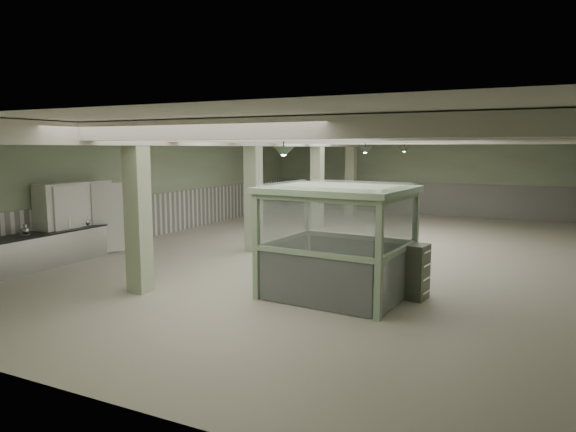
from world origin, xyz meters
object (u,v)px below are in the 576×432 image
at_px(filing_cabinet, 417,272).
at_px(prep_counter, 71,243).
at_px(walkin_cooler, 76,221).
at_px(guard_booth, 338,220).

bearing_deg(filing_cabinet, prep_counter, -168.69).
bearing_deg(prep_counter, filing_cabinet, 2.39).
xyz_separation_m(walkin_cooler, guard_booth, (8.08, -0.37, 0.55)).
relative_size(prep_counter, filing_cabinet, 4.62).
relative_size(guard_booth, filing_cabinet, 2.68).
relative_size(walkin_cooler, guard_booth, 0.75).
bearing_deg(walkin_cooler, prep_counter, -74.28).
distance_m(prep_counter, walkin_cooler, 0.68).
distance_m(prep_counter, guard_booth, 8.08).
bearing_deg(walkin_cooler, guard_booth, -2.65).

